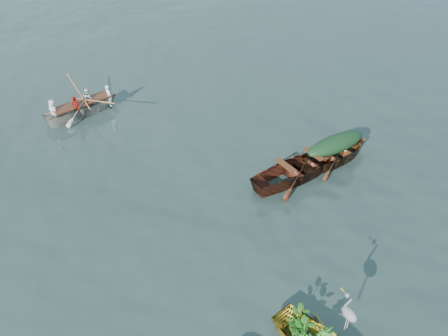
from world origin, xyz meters
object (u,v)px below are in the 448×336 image
object	(u,v)px
green_tarp_boat	(333,162)
open_wooden_boat	(298,177)
heron	(348,319)
rowed_boat	(84,114)

from	to	relation	value
green_tarp_boat	open_wooden_boat	bearing A→B (deg)	90.00
green_tarp_boat	heron	size ratio (longest dim) A/B	4.65
rowed_boat	green_tarp_boat	bearing A→B (deg)	-153.17
green_tarp_boat	rowed_boat	distance (m)	9.74
rowed_boat	heron	world-z (taller)	heron
green_tarp_boat	open_wooden_boat	size ratio (longest dim) A/B	0.91
rowed_boat	heron	size ratio (longest dim) A/B	4.64
green_tarp_boat	heron	world-z (taller)	heron
heron	green_tarp_boat	bearing A→B (deg)	39.95
open_wooden_boat	green_tarp_boat	bearing A→B (deg)	-89.67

